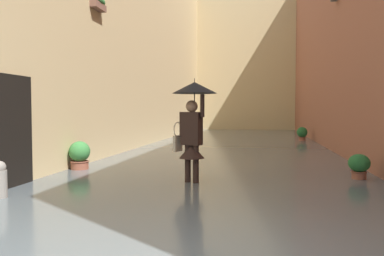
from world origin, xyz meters
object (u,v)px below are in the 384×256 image
potted_plant_near_left (359,167)px  mooring_bollard (0,183)px  potted_plant_near_right (80,157)px  person_wading (193,116)px  potted_plant_far_left (302,134)px

potted_plant_near_left → mooring_bollard: size_ratio=0.88×
potted_plant_near_right → mooring_bollard: potted_plant_near_right is taller
person_wading → potted_plant_far_left: size_ratio=2.87×
person_wading → potted_plant_near_right: bearing=-22.6°
potted_plant_near_left → mooring_bollard: bearing=24.6°
mooring_bollard → potted_plant_far_left: bearing=-115.1°
potted_plant_near_right → mooring_bollard: (-0.12, 3.09, -0.07)m
potted_plant_near_right → potted_plant_near_left: potted_plant_near_right is taller
person_wading → mooring_bollard: bearing=32.8°
potted_plant_near_left → mooring_bollard: (6.19, 2.84, -0.01)m
person_wading → potted_plant_near_right: person_wading is taller
potted_plant_near_left → potted_plant_far_left: size_ratio=0.84×
person_wading → potted_plant_near_right: (2.98, -1.24, -1.01)m
potted_plant_near_right → potted_plant_near_left: size_ratio=1.25×
potted_plant_near_right → potted_plant_far_left: 11.76m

